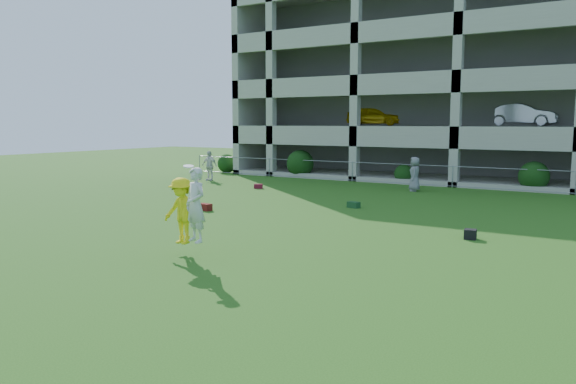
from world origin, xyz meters
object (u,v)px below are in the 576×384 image
Objects in this scene: crate_d at (470,234)px; frisbee_contest at (186,209)px; parking_garage at (493,84)px; bystander_b at (209,166)px; bystander_c at (415,174)px.

frisbee_contest is (-5.81, -6.20, 1.11)m from crate_d.
frisbee_contest is at bearing -92.97° from parking_garage.
crate_d is 8.57m from frisbee_contest.
bystander_b is 19.39m from parking_garage.
crate_d is at bearing 46.87° from frisbee_contest.
bystander_c is (12.41, 1.48, -0.02)m from bystander_b.
bystander_c is 16.87m from frisbee_contest.
bystander_b is 0.83× the size of frisbee_contest.
parking_garage reaches higher than bystander_b.
bystander_c is 12.53m from parking_garage.
parking_garage reaches higher than frisbee_contest.
bystander_c is at bearing 89.05° from frisbee_contest.
bystander_c is 12.04m from crate_d.
frisbee_contest is at bearing -19.73° from bystander_c.
bystander_c is at bearing 3.18° from bystander_b.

